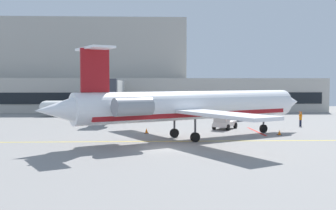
{
  "coord_description": "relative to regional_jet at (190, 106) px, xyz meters",
  "views": [
    {
      "loc": [
        -0.75,
        -32.89,
        5.41
      ],
      "look_at": [
        1.02,
        11.55,
        3.0
      ],
      "focal_mm": 42.38,
      "sensor_mm": 36.0,
      "label": 1
    }
  ],
  "objects": [
    {
      "name": "ground",
      "position": [
        -2.93,
        -5.28,
        -3.3
      ],
      "size": [
        120.0,
        120.0,
        0.11
      ],
      "color": "gray"
    },
    {
      "name": "terminal_building",
      "position": [
        -11.78,
        43.26,
        3.9
      ],
      "size": [
        73.81,
        15.62,
        18.5
      ],
      "color": "#B7B2A8",
      "rests_on": "ground"
    },
    {
      "name": "jet_bridge_west",
      "position": [
        -9.46,
        22.72,
        1.43
      ],
      "size": [
        2.4,
        22.46,
        6.05
      ],
      "color": "silver",
      "rests_on": "ground"
    },
    {
      "name": "regional_jet",
      "position": [
        0.0,
        0.0,
        0.0
      ],
      "size": [
        27.36,
        21.56,
        8.44
      ],
      "color": "white",
      "rests_on": "ground"
    },
    {
      "name": "baggage_tug",
      "position": [
        7.81,
        19.86,
        -2.36
      ],
      "size": [
        3.87,
        3.98,
        1.91
      ],
      "color": "#19389E",
      "rests_on": "ground"
    },
    {
      "name": "pushback_tractor",
      "position": [
        4.77,
        8.17,
        -2.33
      ],
      "size": [
        3.39,
        4.0,
        2.01
      ],
      "color": "silver",
      "rests_on": "ground"
    },
    {
      "name": "fuel_tank",
      "position": [
        -17.92,
        27.81,
        -1.8
      ],
      "size": [
        8.64,
        2.89,
        2.6
      ],
      "color": "white",
      "rests_on": "ground"
    },
    {
      "name": "marshaller",
      "position": [
        15.1,
        11.09,
        -2.28
      ],
      "size": [
        0.34,
        0.83,
        1.91
      ],
      "color": "#191E33",
      "rests_on": "ground"
    },
    {
      "name": "safety_cone_alpha",
      "position": [
        -4.31,
        4.74,
        -3.0
      ],
      "size": [
        0.47,
        0.47,
        0.55
      ],
      "color": "orange",
      "rests_on": "ground"
    },
    {
      "name": "safety_cone_bravo",
      "position": [
        9.68,
        2.72,
        -3.0
      ],
      "size": [
        0.47,
        0.47,
        0.55
      ],
      "color": "orange",
      "rests_on": "ground"
    }
  ]
}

